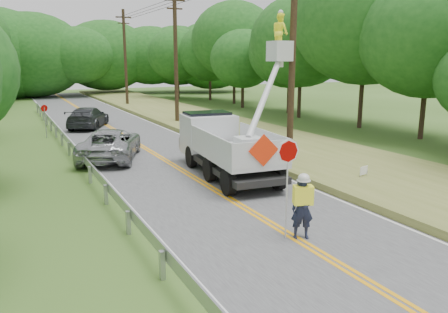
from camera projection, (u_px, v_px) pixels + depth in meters
name	position (u px, v px, depth m)	size (l,w,h in m)	color
ground	(331.00, 261.00, 11.04)	(140.00, 140.00, 0.00)	#34551B
road	(156.00, 155.00, 23.25)	(7.20, 96.00, 0.03)	#434446
guardrail	(74.00, 149.00, 22.16)	(0.18, 48.00, 0.77)	#9D9EA4
utility_poles	(216.00, 54.00, 26.94)	(1.60, 43.30, 10.00)	black
tall_grass_verge	(270.00, 141.00, 26.34)	(7.00, 96.00, 0.30)	#616B2F
treeline_right	(297.00, 42.00, 37.51)	(12.08, 51.44, 12.31)	#332319
treeline_horizon	(56.00, 55.00, 58.89)	(56.15, 13.74, 11.95)	#1A4C18
flagger	(302.00, 204.00, 12.20)	(1.12, 0.63, 2.84)	#191E33
bucket_truck	(224.00, 136.00, 19.75)	(4.81, 7.31, 6.93)	black
suv_silver	(110.00, 144.00, 22.11)	(2.56, 5.54, 1.54)	#A2A4A9
suv_darkgrey	(88.00, 117.00, 32.32)	(2.13, 5.24, 1.52)	#313438
stop_sign_permanent	(45.00, 117.00, 27.97)	(0.43, 0.19, 2.15)	#9D9EA4
yard_sign	(364.00, 171.00, 17.85)	(0.49, 0.14, 0.71)	white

